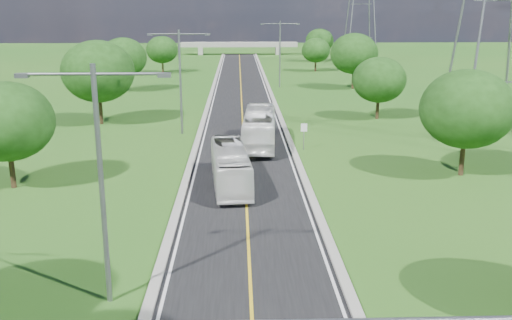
{
  "coord_description": "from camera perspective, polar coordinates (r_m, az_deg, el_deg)",
  "views": [
    {
      "loc": [
        -0.49,
        -10.01,
        12.09
      ],
      "look_at": [
        0.59,
        23.66,
        3.0
      ],
      "focal_mm": 40.0,
      "sensor_mm": 36.0,
      "label": 1
    }
  ],
  "objects": [
    {
      "name": "road",
      "position": [
        76.97,
        -1.46,
        6.08
      ],
      "size": [
        8.0,
        150.0,
        0.06
      ],
      "primitive_type": "cube",
      "color": "black",
      "rests_on": "ground"
    },
    {
      "name": "speed_limit_sign",
      "position": [
        49.46,
        4.81,
        2.8
      ],
      "size": [
        0.55,
        0.09,
        2.4
      ],
      "color": "slate",
      "rests_on": "ground"
    },
    {
      "name": "tree_rd",
      "position": [
        88.04,
        9.78,
        10.44
      ],
      "size": [
        7.14,
        7.14,
        8.3
      ],
      "color": "black",
      "rests_on": "ground"
    },
    {
      "name": "streetlight_near_left",
      "position": [
        23.51,
        -15.33,
        -0.6
      ],
      "size": [
        5.9,
        0.25,
        10.0
      ],
      "color": "slate",
      "rests_on": "ground"
    },
    {
      "name": "overpass",
      "position": [
        150.33,
        -1.69,
        11.4
      ],
      "size": [
        30.0,
        3.0,
        3.2
      ],
      "color": "gray",
      "rests_on": "ground"
    },
    {
      "name": "curb_left",
      "position": [
        77.04,
        -4.64,
        6.1
      ],
      "size": [
        0.5,
        150.0,
        0.22
      ],
      "primitive_type": "cube",
      "color": "gray",
      "rests_on": "ground"
    },
    {
      "name": "curb_right",
      "position": [
        77.1,
        1.71,
        6.15
      ],
      "size": [
        0.5,
        150.0,
        0.22
      ],
      "primitive_type": "cube",
      "color": "gray",
      "rests_on": "ground"
    },
    {
      "name": "streetlight_mid_left",
      "position": [
        55.63,
        -7.6,
        8.63
      ],
      "size": [
        5.9,
        0.25,
        10.0
      ],
      "color": "slate",
      "rests_on": "ground"
    },
    {
      "name": "tree_le",
      "position": [
        109.19,
        -9.38,
        10.83
      ],
      "size": [
        5.88,
        5.88,
        6.84
      ],
      "color": "black",
      "rests_on": "ground"
    },
    {
      "name": "bus_outbound",
      "position": [
        50.7,
        0.35,
        3.21
      ],
      "size": [
        3.37,
        11.53,
        3.17
      ],
      "primitive_type": "imported",
      "rotation": [
        0.0,
        0.0,
        3.08
      ],
      "color": "white",
      "rests_on": "road"
    },
    {
      "name": "tree_lc",
      "position": [
        62.09,
        -15.52,
        8.53
      ],
      "size": [
        7.56,
        7.56,
        8.79
      ],
      "color": "black",
      "rests_on": "ground"
    },
    {
      "name": "ground",
      "position": [
        71.05,
        -1.43,
        5.3
      ],
      "size": [
        260.0,
        260.0,
        0.0
      ],
      "primitive_type": "plane",
      "color": "#225919",
      "rests_on": "ground"
    },
    {
      "name": "tree_ld",
      "position": [
        85.92,
        -13.12,
        9.95
      ],
      "size": [
        6.72,
        6.72,
        7.82
      ],
      "color": "black",
      "rests_on": "ground"
    },
    {
      "name": "streetlight_far_right",
      "position": [
        88.47,
        2.41,
        11.1
      ],
      "size": [
        5.9,
        0.25,
        10.0
      ],
      "color": "slate",
      "rests_on": "ground"
    },
    {
      "name": "tree_lb",
      "position": [
        41.72,
        -23.68,
        3.54
      ],
      "size": [
        6.3,
        6.3,
        7.33
      ],
      "color": "black",
      "rests_on": "ground"
    },
    {
      "name": "tree_rc",
      "position": [
        64.39,
        12.21,
        7.84
      ],
      "size": [
        5.88,
        5.88,
        6.84
      ],
      "color": "black",
      "rests_on": "ground"
    },
    {
      "name": "bus_inbound",
      "position": [
        39.38,
        -2.58,
        -0.63
      ],
      "size": [
        3.04,
        9.96,
        2.73
      ],
      "primitive_type": "imported",
      "rotation": [
        0.0,
        0.0,
        0.08
      ],
      "color": "silver",
      "rests_on": "road"
    },
    {
      "name": "tree_rf",
      "position": [
        131.53,
        6.37,
        11.76
      ],
      "size": [
        6.3,
        6.3,
        7.33
      ],
      "color": "black",
      "rests_on": "ground"
    },
    {
      "name": "tree_rb",
      "position": [
        43.86,
        20.34,
        4.8
      ],
      "size": [
        6.72,
        6.72,
        7.82
      ],
      "color": "black",
      "rests_on": "ground"
    },
    {
      "name": "tree_re",
      "position": [
        111.32,
        6.01,
        10.86
      ],
      "size": [
        5.46,
        5.46,
        6.35
      ],
      "color": "black",
      "rests_on": "ground"
    }
  ]
}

